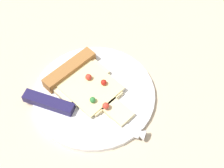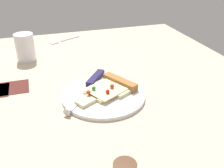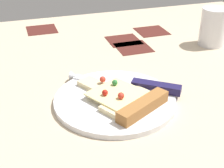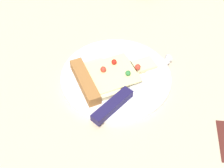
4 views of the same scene
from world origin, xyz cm
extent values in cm
cube|color=#C6B293|center=(0.00, 0.00, -1.50)|extent=(112.46, 112.46, 3.00)
cylinder|color=silver|center=(-8.82, -2.59, 0.54)|extent=(23.79, 23.79, 1.07)
cube|color=beige|center=(-6.90, -6.10, 1.57)|extent=(12.53, 10.53, 1.00)
cube|color=beige|center=(-9.54, -1.27, 1.57)|extent=(9.00, 8.36, 1.00)
cube|color=beige|center=(-11.93, 3.12, 1.57)|extent=(5.65, 6.29, 1.00)
cube|color=#F2E099|center=(-8.34, -3.47, 2.22)|extent=(12.86, 13.18, 0.30)
cube|color=#9E6633|center=(-5.47, -8.73, 2.17)|extent=(11.78, 8.03, 2.20)
sphere|color=red|center=(-8.50, -5.26, 3.00)|extent=(1.25, 1.25, 1.25)
sphere|color=red|center=(-9.92, 1.94, 3.00)|extent=(1.25, 1.25, 1.25)
sphere|color=#2D7A38|center=(-7.95, -0.41, 2.95)|extent=(1.15, 1.15, 1.15)
sphere|color=#B21E14|center=(-10.99, -3.20, 2.95)|extent=(1.16, 1.16, 1.16)
cube|color=silver|center=(-9.62, 4.69, 1.22)|extent=(10.81, 8.78, 0.30)
cone|color=silver|center=(-14.43, 8.28, 1.22)|extent=(2.80, 2.80, 2.00)
cube|color=#1E1947|center=(-0.01, -2.49, 1.87)|extent=(9.33, 7.75, 1.60)
camera|label=1|loc=(-2.34, 31.17, 53.37)|focal=51.56mm
camera|label=2|loc=(-69.64, 13.91, 38.41)|focal=41.11mm
camera|label=3|loc=(-25.96, -53.67, 34.01)|focal=51.88mm
camera|label=4|loc=(37.29, 1.12, 50.49)|focal=50.47mm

